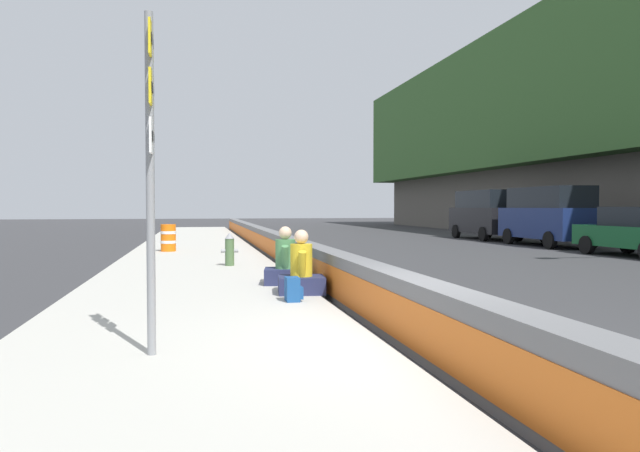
{
  "coord_description": "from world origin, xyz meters",
  "views": [
    {
      "loc": [
        -6.41,
        2.57,
        1.71
      ],
      "look_at": [
        9.45,
        -0.76,
        1.18
      ],
      "focal_mm": 33.05,
      "sensor_mm": 36.0,
      "label": 1
    }
  ],
  "objects": [
    {
      "name": "parked_car_third",
      "position": [
        10.91,
        -12.12,
        0.86
      ],
      "size": [
        4.54,
        2.03,
        1.71
      ],
      "color": "#145128",
      "rests_on": "ground_plane"
    },
    {
      "name": "seated_person_middle",
      "position": [
        5.4,
        0.82,
        0.51
      ],
      "size": [
        0.84,
        0.94,
        1.17
      ],
      "color": "#23284C",
      "rests_on": "sidewalk_strip"
    },
    {
      "name": "sidewalk_strip",
      "position": [
        0.0,
        2.65,
        0.07
      ],
      "size": [
        80.0,
        4.4,
        0.14
      ],
      "primitive_type": "cube",
      "color": "#B5B2A8",
      "rests_on": "ground_plane"
    },
    {
      "name": "parked_car_midline",
      "position": [
        21.91,
        -12.27,
        1.35
      ],
      "size": [
        5.13,
        2.17,
        2.56
      ],
      "color": "black",
      "rests_on": "ground_plane"
    },
    {
      "name": "backpack",
      "position": [
        3.18,
        1.02,
        0.33
      ],
      "size": [
        0.32,
        0.28,
        0.4
      ],
      "color": "navy",
      "rests_on": "sidewalk_strip"
    },
    {
      "name": "ground_plane",
      "position": [
        0.0,
        0.0,
        0.0
      ],
      "size": [
        160.0,
        160.0,
        0.0
      ],
      "primitive_type": "plane",
      "color": "#353538",
      "rests_on": "ground"
    },
    {
      "name": "seated_person_foreground",
      "position": [
        4.04,
        0.73,
        0.5
      ],
      "size": [
        0.79,
        0.9,
        1.16
      ],
      "color": "#23284C",
      "rests_on": "sidewalk_strip"
    },
    {
      "name": "jersey_barrier",
      "position": [
        0.0,
        0.0,
        0.42
      ],
      "size": [
        76.0,
        0.45,
        0.85
      ],
      "color": "slate",
      "rests_on": "ground_plane"
    },
    {
      "name": "parked_car_fourth",
      "position": [
        16.4,
        -12.3,
        1.35
      ],
      "size": [
        5.12,
        2.15,
        2.56
      ],
      "color": "navy",
      "rests_on": "ground_plane"
    },
    {
      "name": "construction_barrel",
      "position": [
        14.9,
        3.56,
        0.62
      ],
      "size": [
        0.54,
        0.54,
        0.95
      ],
      "color": "orange",
      "rests_on": "sidewalk_strip"
    },
    {
      "name": "fire_hydrant",
      "position": [
        9.36,
        1.72,
        0.59
      ],
      "size": [
        0.26,
        0.46,
        0.88
      ],
      "color": "#47663D",
      "rests_on": "sidewalk_strip"
    },
    {
      "name": "route_sign_post",
      "position": [
        0.01,
        3.04,
        2.23
      ],
      "size": [
        0.44,
        0.09,
        3.6
      ],
      "color": "gray",
      "rests_on": "sidewalk_strip"
    }
  ]
}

